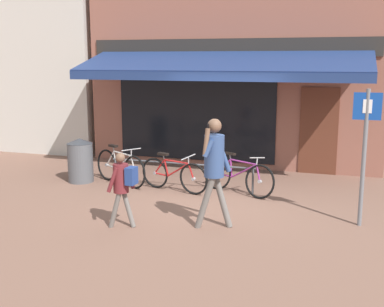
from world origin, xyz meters
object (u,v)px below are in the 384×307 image
Objects in this scene: bicycle_red at (173,175)px; parking_sign at (365,143)px; pedestrian_adult at (214,160)px; litter_bin at (80,160)px; bicycle_silver at (120,167)px; pedestrian_child at (123,181)px; bicycle_purple at (238,176)px.

parking_sign is at bearing -1.12° from bicycle_red.
litter_bin is (-3.69, 2.00, -0.64)m from pedestrian_adult.
pedestrian_child is at bearing -35.73° from bicycle_silver.
bicycle_red is 0.97× the size of bicycle_purple.
bicycle_red is at bearing -3.14° from litter_bin.
bicycle_purple is 1.67× the size of litter_bin.
pedestrian_adult is (2.73, -2.08, 0.75)m from bicycle_silver.
pedestrian_child is 0.56× the size of parking_sign.
pedestrian_adult is at bearing -64.42° from bicycle_purple.
parking_sign is (6.00, -1.17, 0.91)m from litter_bin.
bicycle_red is (1.34, -0.20, -0.02)m from bicycle_silver.
pedestrian_adult reaches higher than bicycle_silver.
pedestrian_adult is (1.39, -1.88, 0.77)m from bicycle_red.
pedestrian_adult reaches higher than bicycle_red.
pedestrian_child is at bearing -160.79° from parking_sign.
bicycle_purple is at bearing -89.61° from pedestrian_adult.
bicycle_purple is at bearing 28.56° from bicycle_silver.
bicycle_purple is 0.91× the size of pedestrian_adult.
parking_sign is at bearing -161.44° from pedestrian_adult.
pedestrian_child is (1.31, -2.54, 0.41)m from bicycle_silver.
bicycle_purple is 2.97m from pedestrian_child.
bicycle_red is at bearing 164.32° from parking_sign.
bicycle_purple is at bearing 25.95° from bicycle_red.
bicycle_silver is 0.69× the size of parking_sign.
litter_bin reaches higher than bicycle_purple.
pedestrian_adult is 2.48m from parking_sign.
bicycle_purple is at bearing 2.24° from litter_bin.
bicycle_silver is 2.67m from bicycle_purple.
bicycle_silver is at bearing -38.60° from pedestrian_adult.
pedestrian_child is at bearing -47.49° from litter_bin.
pedestrian_child is at bearing -76.18° from bicycle_red.
pedestrian_child is (-1.36, -2.61, 0.42)m from bicycle_purple.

